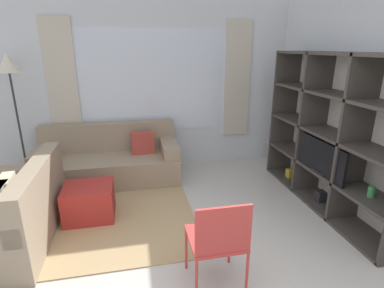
% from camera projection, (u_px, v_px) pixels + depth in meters
% --- Properties ---
extents(wall_back, '(5.61, 0.11, 2.70)m').
position_uv_depth(wall_back, '(155.00, 87.00, 4.82)').
color(wall_back, silver).
rests_on(wall_back, ground_plane).
extents(wall_right, '(0.07, 4.49, 2.70)m').
position_uv_depth(wall_right, '(348.00, 100.00, 3.70)').
color(wall_right, silver).
rests_on(wall_right, ground_plane).
extents(area_rug, '(2.64, 2.32, 0.01)m').
position_uv_depth(area_rug, '(85.00, 211.00, 3.75)').
color(area_rug, tan).
rests_on(area_rug, ground_plane).
extents(shelving_unit, '(0.43, 2.39, 1.92)m').
position_uv_depth(shelving_unit, '(334.00, 135.00, 3.67)').
color(shelving_unit, silver).
rests_on(shelving_unit, ground_plane).
extents(couch_main, '(2.06, 0.84, 0.84)m').
position_uv_depth(couch_main, '(110.00, 162.00, 4.58)').
color(couch_main, gray).
rests_on(couch_main, ground_plane).
extents(couch_side, '(0.84, 1.53, 0.84)m').
position_uv_depth(couch_side, '(13.00, 214.00, 3.12)').
color(couch_side, gray).
rests_on(couch_side, ground_plane).
extents(ottoman, '(0.57, 0.50, 0.41)m').
position_uv_depth(ottoman, '(89.00, 202.00, 3.58)').
color(ottoman, '#A82823').
rests_on(ottoman, ground_plane).
extents(floor_lamp, '(0.30, 0.30, 1.90)m').
position_uv_depth(floor_lamp, '(10.00, 75.00, 4.07)').
color(floor_lamp, black).
rests_on(floor_lamp, ground_plane).
extents(folding_chair, '(0.44, 0.46, 0.86)m').
position_uv_depth(folding_chair, '(218.00, 238.00, 2.40)').
color(folding_chair, '#CC3D38').
rests_on(folding_chair, ground_plane).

